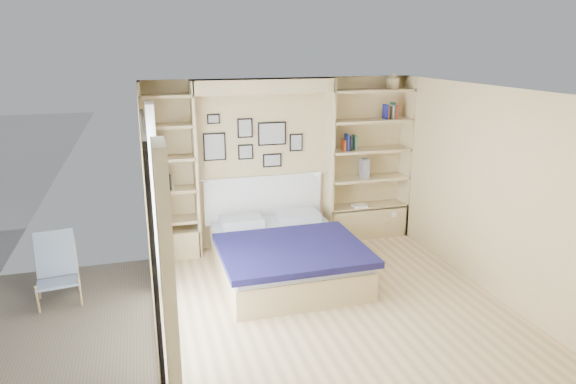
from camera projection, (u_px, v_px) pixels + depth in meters
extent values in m
plane|color=#DEB884|center=(333.00, 309.00, 5.97)|extent=(4.50, 4.50, 0.00)
plane|color=tan|center=(281.00, 163.00, 7.70)|extent=(4.00, 0.00, 4.00)
plane|color=tan|center=(454.00, 302.00, 3.55)|extent=(4.00, 0.00, 4.00)
plane|color=tan|center=(147.00, 223.00, 5.09)|extent=(0.00, 4.50, 4.50)
plane|color=tan|center=(491.00, 192.00, 6.16)|extent=(0.00, 4.50, 4.50)
plane|color=white|center=(339.00, 91.00, 5.28)|extent=(4.50, 4.50, 0.00)
cube|color=tan|center=(196.00, 171.00, 7.19)|extent=(0.04, 0.35, 2.50)
cube|color=tan|center=(329.00, 162.00, 7.73)|extent=(0.04, 0.35, 2.50)
cube|color=tan|center=(264.00, 86.00, 7.14)|extent=(2.00, 0.35, 0.20)
cube|color=tan|center=(406.00, 157.00, 8.07)|extent=(0.04, 0.35, 2.50)
cube|color=tan|center=(145.00, 174.00, 7.01)|extent=(0.04, 0.35, 2.50)
cube|color=tan|center=(366.00, 221.00, 8.18)|extent=(1.30, 0.35, 0.50)
cube|color=tan|center=(175.00, 243.00, 7.39)|extent=(0.70, 0.35, 0.40)
cube|color=black|center=(143.00, 125.00, 4.83)|extent=(0.04, 2.08, 0.06)
cube|color=black|center=(159.00, 332.00, 5.44)|extent=(0.04, 2.08, 0.06)
cube|color=black|center=(156.00, 281.00, 4.20)|extent=(0.04, 0.06, 2.20)
cube|color=black|center=(149.00, 207.00, 6.08)|extent=(0.04, 0.06, 2.20)
cube|color=silver|center=(151.00, 235.00, 5.13)|extent=(0.01, 2.00, 2.20)
cube|color=white|center=(168.00, 289.00, 3.95)|extent=(0.10, 0.45, 2.30)
cube|color=white|center=(156.00, 196.00, 6.35)|extent=(0.10, 0.45, 2.30)
cube|color=tan|center=(367.00, 206.00, 8.11)|extent=(1.30, 0.35, 0.04)
cube|color=tan|center=(368.00, 178.00, 7.98)|extent=(1.30, 0.35, 0.04)
cube|color=tan|center=(369.00, 150.00, 7.86)|extent=(1.30, 0.35, 0.04)
cube|color=tan|center=(371.00, 121.00, 7.73)|extent=(1.30, 0.35, 0.04)
cube|color=tan|center=(372.00, 90.00, 7.61)|extent=(1.30, 0.35, 0.04)
cube|color=tan|center=(173.00, 220.00, 7.30)|extent=(0.70, 0.35, 0.04)
cube|color=tan|center=(171.00, 190.00, 7.17)|extent=(0.70, 0.35, 0.04)
cube|color=tan|center=(169.00, 159.00, 7.05)|extent=(0.70, 0.35, 0.04)
cube|color=tan|center=(167.00, 126.00, 6.92)|extent=(0.70, 0.35, 0.04)
cube|color=tan|center=(165.00, 96.00, 6.81)|extent=(0.70, 0.35, 0.04)
cube|color=tan|center=(285.00, 261.00, 6.82)|extent=(1.70, 2.13, 0.37)
cube|color=#B3B8C3|center=(285.00, 245.00, 6.75)|extent=(1.66, 2.09, 0.10)
cube|color=#14123F|center=(292.00, 250.00, 6.40)|extent=(1.80, 1.49, 0.08)
cube|color=#B3B8C3|center=(241.00, 221.00, 7.31)|extent=(0.58, 0.43, 0.12)
cube|color=#B3B8C3|center=(298.00, 216.00, 7.54)|extent=(0.58, 0.43, 0.12)
cube|color=white|center=(264.00, 198.00, 7.74)|extent=(1.80, 0.04, 0.70)
cube|color=black|center=(215.00, 147.00, 7.33)|extent=(0.32, 0.02, 0.40)
cube|color=gray|center=(215.00, 147.00, 7.32)|extent=(0.28, 0.01, 0.36)
cube|color=black|center=(245.00, 128.00, 7.38)|extent=(0.22, 0.02, 0.28)
cube|color=gray|center=(245.00, 128.00, 7.37)|extent=(0.18, 0.01, 0.24)
cube|color=black|center=(246.00, 152.00, 7.48)|extent=(0.22, 0.02, 0.22)
cube|color=gray|center=(246.00, 152.00, 7.47)|extent=(0.18, 0.01, 0.18)
cube|color=black|center=(272.00, 134.00, 7.51)|extent=(0.42, 0.02, 0.34)
cube|color=gray|center=(272.00, 134.00, 7.50)|extent=(0.38, 0.01, 0.30)
cube|color=black|center=(272.00, 160.00, 7.62)|extent=(0.28, 0.02, 0.20)
cube|color=gray|center=(272.00, 160.00, 7.61)|extent=(0.24, 0.01, 0.16)
cube|color=black|center=(296.00, 142.00, 7.65)|extent=(0.20, 0.02, 0.26)
cube|color=gray|center=(296.00, 143.00, 7.64)|extent=(0.16, 0.01, 0.22)
cube|color=black|center=(213.00, 119.00, 7.22)|extent=(0.18, 0.02, 0.14)
cube|color=gray|center=(213.00, 119.00, 7.21)|extent=(0.14, 0.01, 0.10)
cylinder|color=silver|center=(207.00, 181.00, 7.20)|extent=(0.20, 0.02, 0.02)
cone|color=white|center=(214.00, 181.00, 7.23)|extent=(0.13, 0.12, 0.15)
cylinder|color=silver|center=(322.00, 172.00, 7.66)|extent=(0.20, 0.02, 0.02)
cone|color=white|center=(316.00, 174.00, 7.63)|extent=(0.13, 0.12, 0.15)
cube|color=#B34218|center=(344.00, 145.00, 7.71)|extent=(0.02, 0.15, 0.16)
cube|color=navy|center=(347.00, 142.00, 7.71)|extent=(0.03, 0.15, 0.25)
cube|color=black|center=(350.00, 143.00, 7.73)|extent=(0.03, 0.15, 0.21)
cube|color=#26593F|center=(354.00, 142.00, 7.75)|extent=(0.03, 0.15, 0.22)
cube|color=#A24212|center=(387.00, 112.00, 7.76)|extent=(0.02, 0.15, 0.20)
cube|color=navy|center=(386.00, 112.00, 7.75)|extent=(0.03, 0.15, 0.22)
cube|color=black|center=(388.00, 112.00, 7.77)|extent=(0.03, 0.15, 0.20)
cube|color=#BFB28C|center=(392.00, 112.00, 7.78)|extent=(0.04, 0.15, 0.21)
cube|color=#26593F|center=(393.00, 111.00, 7.78)|extent=(0.03, 0.15, 0.24)
cube|color=#A51E1E|center=(395.00, 111.00, 7.79)|extent=(0.03, 0.15, 0.21)
cube|color=navy|center=(167.00, 182.00, 7.12)|extent=(0.02, 0.15, 0.19)
cube|color=black|center=(170.00, 181.00, 7.13)|extent=(0.03, 0.15, 0.22)
cube|color=#BFB28C|center=(171.00, 181.00, 7.13)|extent=(0.03, 0.15, 0.22)
cube|color=tan|center=(393.00, 84.00, 7.66)|extent=(0.13, 0.13, 0.15)
cone|color=tan|center=(393.00, 76.00, 7.63)|extent=(0.20, 0.20, 0.08)
cube|color=slate|center=(365.00, 168.00, 7.91)|extent=(0.12, 0.12, 0.30)
cube|color=white|center=(360.00, 206.00, 8.01)|extent=(0.22, 0.16, 0.03)
cylinder|color=tan|center=(37.00, 300.00, 5.74)|extent=(0.05, 0.14, 0.40)
cylinder|color=tan|center=(80.00, 293.00, 5.91)|extent=(0.05, 0.14, 0.40)
cylinder|color=tan|center=(37.00, 273.00, 6.20)|extent=(0.07, 0.33, 0.66)
cylinder|color=tan|center=(77.00, 266.00, 6.38)|extent=(0.07, 0.33, 0.66)
cube|color=#395FA8|center=(58.00, 283.00, 5.98)|extent=(0.53, 0.61, 0.15)
cube|color=#395FA8|center=(55.00, 253.00, 6.26)|extent=(0.48, 0.28, 0.53)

